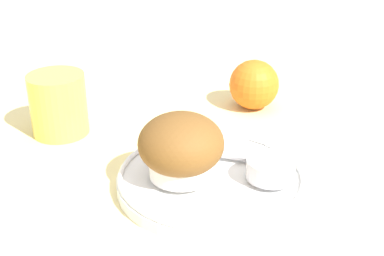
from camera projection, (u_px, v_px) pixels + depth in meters
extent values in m
plane|color=beige|center=(204.00, 192.00, 0.63)|extent=(3.00, 3.00, 0.00)
cylinder|color=white|center=(211.00, 181.00, 0.64)|extent=(0.22, 0.22, 0.01)
torus|color=white|center=(211.00, 174.00, 0.63)|extent=(0.22, 0.22, 0.01)
cylinder|color=silver|center=(181.00, 163.00, 0.62)|extent=(0.08, 0.08, 0.03)
ellipsoid|color=brown|center=(181.00, 144.00, 0.61)|extent=(0.10, 0.10, 0.07)
cylinder|color=silver|center=(270.00, 168.00, 0.62)|extent=(0.06, 0.06, 0.02)
cylinder|color=silver|center=(271.00, 161.00, 0.61)|extent=(0.05, 0.05, 0.00)
sphere|color=maroon|center=(167.00, 152.00, 0.66)|extent=(0.02, 0.02, 0.02)
sphere|color=maroon|center=(179.00, 150.00, 0.66)|extent=(0.02, 0.02, 0.02)
cube|color=#B7B7BC|center=(214.00, 152.00, 0.67)|extent=(0.15, 0.10, 0.00)
sphere|color=orange|center=(254.00, 85.00, 0.83)|extent=(0.08, 0.08, 0.08)
cylinder|color=#EAD14C|center=(58.00, 104.00, 0.75)|extent=(0.08, 0.08, 0.09)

